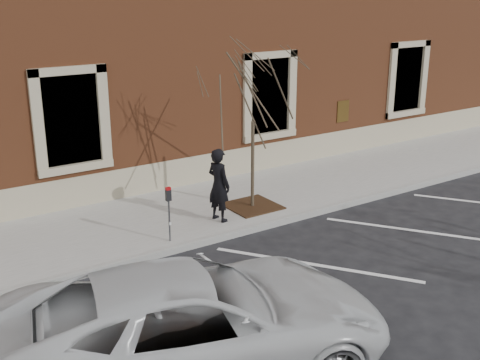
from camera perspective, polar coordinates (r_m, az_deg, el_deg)
ground at (r=14.24m, az=1.35°, el=-4.83°), size 120.00×120.00×0.00m
sidewalk_near at (r=15.58m, az=-2.36°, el=-2.50°), size 40.00×3.50×0.15m
curb_near at (r=14.18m, az=1.47°, el=-4.62°), size 40.00×0.12×0.15m
parking_stripes at (r=12.67m, az=7.15°, el=-7.99°), size 28.00×4.40×0.01m
building_civic at (r=20.01m, az=-11.81°, el=13.24°), size 40.00×8.62×8.00m
man at (r=14.18m, az=-2.02°, el=-0.47°), size 0.55×0.72×1.77m
parking_meter at (r=13.09m, az=-6.78°, el=-2.28°), size 0.11×0.09×1.25m
tree_grate at (r=15.33m, az=1.18°, el=-2.47°), size 1.24×1.24×0.03m
sapling at (r=14.59m, az=1.25°, el=7.93°), size 2.42×2.42×4.04m
white_truck at (r=9.05m, az=-4.63°, el=-13.36°), size 6.44×4.17×1.65m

